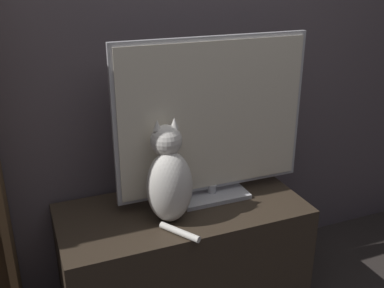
% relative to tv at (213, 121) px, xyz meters
% --- Properties ---
extents(wall_back, '(4.80, 0.05, 2.60)m').
position_rel_tv_xyz_m(wall_back, '(-0.17, 0.25, 0.40)').
color(wall_back, '#564C51').
rests_on(wall_back, ground_plane).
extents(tv_stand, '(1.12, 0.53, 0.52)m').
position_rel_tv_xyz_m(tv_stand, '(-0.17, -0.06, -0.64)').
color(tv_stand, '#33281E').
rests_on(tv_stand, ground_plane).
extents(tv, '(0.91, 0.20, 0.76)m').
position_rel_tv_xyz_m(tv, '(0.00, 0.00, 0.00)').
color(tv, '#B7B7BC').
rests_on(tv, tv_stand).
extents(cat, '(0.20, 0.32, 0.45)m').
position_rel_tv_xyz_m(cat, '(-0.26, -0.12, -0.19)').
color(cat, silver).
rests_on(cat, tv_stand).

